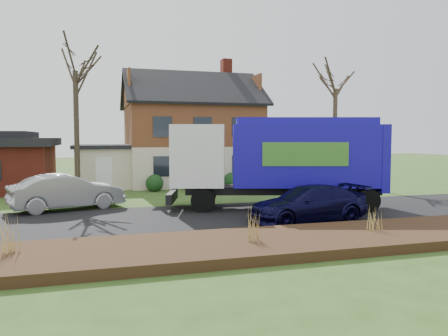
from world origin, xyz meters
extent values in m
plane|color=#2C4818|center=(0.00, 0.00, 0.00)|extent=(120.00, 120.00, 0.00)
cube|color=black|center=(0.00, 0.00, 0.01)|extent=(80.00, 7.00, 0.02)
cube|color=black|center=(0.00, -5.30, 0.15)|extent=(80.00, 3.50, 0.30)
cube|color=beige|center=(2.00, 14.00, 1.35)|extent=(9.00, 7.50, 2.70)
cube|color=brown|center=(2.00, 14.00, 4.10)|extent=(9.00, 7.50, 2.80)
cube|color=maroon|center=(5.00, 15.00, 8.46)|extent=(0.70, 0.90, 1.60)
cube|color=beige|center=(-4.20, 13.50, 1.30)|extent=(3.50, 5.50, 2.60)
cube|color=black|center=(-4.20, 13.50, 2.72)|extent=(3.90, 5.90, 0.24)
cylinder|color=black|center=(-0.12, 1.35, 0.54)|extent=(1.14, 0.66, 1.08)
cylinder|color=black|center=(0.50, 3.44, 0.54)|extent=(1.14, 0.66, 1.08)
cylinder|color=black|center=(5.56, -0.34, 0.54)|extent=(1.14, 0.66, 1.08)
cylinder|color=black|center=(6.18, 1.76, 0.54)|extent=(1.14, 0.66, 1.08)
cylinder|color=black|center=(6.86, -0.72, 0.54)|extent=(1.14, 0.66, 1.08)
cylinder|color=black|center=(7.48, 1.37, 0.54)|extent=(1.14, 0.66, 1.08)
cube|color=black|center=(3.68, 1.36, 0.88)|extent=(8.93, 3.74, 0.36)
cube|color=white|center=(-0.06, 2.47, 2.50)|extent=(3.03, 3.17, 2.81)
cube|color=black|center=(-1.15, 2.80, 2.65)|extent=(0.73, 2.22, 0.94)
cube|color=black|center=(-1.25, 2.83, 0.57)|extent=(0.99, 2.57, 0.47)
cube|color=#160D9E|center=(4.63, 1.08, 2.50)|extent=(7.02, 4.36, 2.81)
cube|color=#160D9E|center=(4.63, 1.08, 4.06)|extent=(6.63, 3.97, 0.31)
cube|color=#160D9E|center=(7.87, 0.12, 2.39)|extent=(1.10, 2.65, 3.02)
cube|color=#3C802A|center=(4.10, -0.14, 2.60)|extent=(3.60, 1.11, 1.04)
cube|color=#3C802A|center=(4.85, 2.39, 2.60)|extent=(3.60, 1.11, 1.04)
imported|color=#989A9F|center=(-5.94, 3.83, 0.83)|extent=(5.31, 3.22, 1.65)
imported|color=black|center=(3.37, -1.85, 0.71)|extent=(5.13, 2.58, 1.43)
cylinder|color=#382D21|center=(-5.70, 9.38, 3.57)|extent=(0.30, 0.30, 7.14)
cylinder|color=#433428|center=(11.62, 10.23, 3.38)|extent=(0.31, 0.31, 6.75)
cylinder|color=#433828|center=(6.28, 21.82, 3.87)|extent=(0.30, 0.30, 7.74)
cone|color=tan|center=(-6.86, -4.85, 0.81)|extent=(0.05, 0.05, 1.02)
cone|color=tan|center=(-7.03, -4.85, 0.81)|extent=(0.05, 0.05, 1.02)
cone|color=tan|center=(-6.69, -4.85, 0.81)|extent=(0.05, 0.05, 1.02)
cone|color=tan|center=(-6.86, -4.72, 0.81)|extent=(0.05, 0.05, 1.02)
cone|color=tan|center=(-6.86, -4.99, 0.81)|extent=(0.05, 0.05, 1.02)
cone|color=#A48248|center=(-0.22, -5.46, 0.80)|extent=(0.04, 0.04, 0.99)
cone|color=#A48248|center=(-0.37, -5.46, 0.80)|extent=(0.04, 0.04, 0.99)
cone|color=#A48248|center=(-0.06, -5.46, 0.80)|extent=(0.04, 0.04, 0.99)
cone|color=#A48248|center=(-0.22, -5.33, 0.80)|extent=(0.04, 0.04, 0.99)
cone|color=#A48248|center=(-0.22, -5.58, 0.80)|extent=(0.04, 0.04, 0.99)
cone|color=tan|center=(4.06, -5.19, 0.69)|extent=(0.04, 0.04, 0.78)
cone|color=tan|center=(3.92, -5.19, 0.69)|extent=(0.04, 0.04, 0.78)
cone|color=tan|center=(4.20, -5.19, 0.69)|extent=(0.04, 0.04, 0.78)
cone|color=tan|center=(4.06, -5.08, 0.69)|extent=(0.04, 0.04, 0.78)
cone|color=tan|center=(4.06, -5.30, 0.69)|extent=(0.04, 0.04, 0.78)
camera|label=1|loc=(-4.59, -17.31, 3.32)|focal=35.00mm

